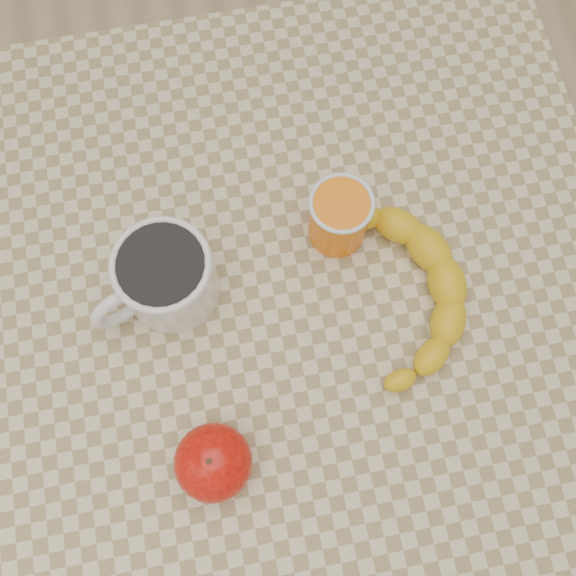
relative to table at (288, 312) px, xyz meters
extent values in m
plane|color=tan|center=(0.00, 0.00, -0.66)|extent=(3.00, 3.00, 0.00)
cube|color=#C6B68C|center=(0.00, 0.00, 0.07)|extent=(0.80, 0.80, 0.04)
cube|color=#876145|center=(0.00, 0.00, 0.02)|extent=(0.74, 0.74, 0.06)
cylinder|color=#876145|center=(0.35, -0.35, -0.31)|extent=(0.05, 0.05, 0.71)
cylinder|color=#876145|center=(-0.35, 0.35, -0.31)|extent=(0.05, 0.05, 0.71)
cylinder|color=#876145|center=(0.35, 0.35, -0.31)|extent=(0.05, 0.05, 0.71)
cylinder|color=silver|center=(-0.13, 0.03, 0.13)|extent=(0.14, 0.14, 0.09)
cylinder|color=black|center=(-0.13, 0.03, 0.17)|extent=(0.09, 0.09, 0.01)
torus|color=silver|center=(-0.13, 0.03, 0.17)|extent=(0.11, 0.11, 0.01)
torus|color=silver|center=(-0.18, 0.00, 0.13)|extent=(0.07, 0.04, 0.07)
cylinder|color=orange|center=(0.07, 0.06, 0.13)|extent=(0.07, 0.07, 0.08)
torus|color=silver|center=(0.07, 0.06, 0.17)|extent=(0.07, 0.07, 0.01)
ellipsoid|color=#910504|center=(-0.11, -0.17, 0.12)|extent=(0.10, 0.10, 0.07)
cylinder|color=#382311|center=(-0.11, -0.17, 0.15)|extent=(0.01, 0.01, 0.01)
camera|label=1|loc=(-0.04, -0.20, 0.80)|focal=40.00mm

